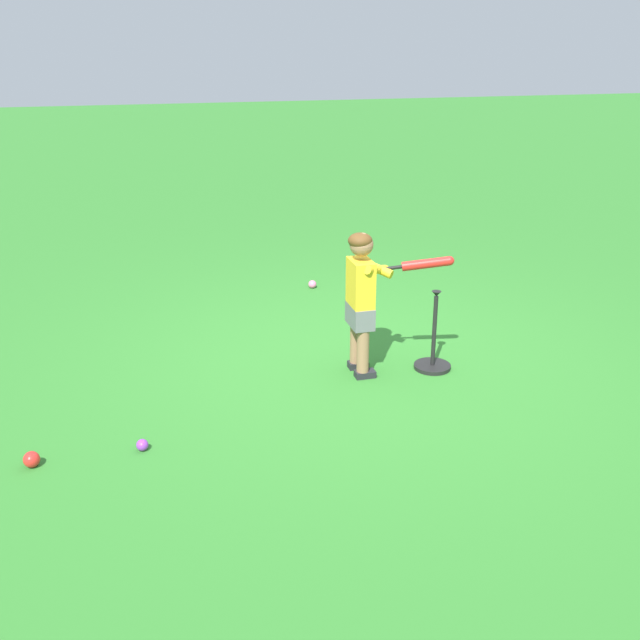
# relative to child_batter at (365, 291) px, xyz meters

# --- Properties ---
(ground_plane) EXTENTS (40.00, 40.00, 0.00)m
(ground_plane) POSITION_rel_child_batter_xyz_m (0.28, -0.02, -0.65)
(ground_plane) COLOR #2D7528
(child_batter) EXTENTS (0.33, 0.75, 1.08)m
(child_batter) POSITION_rel_child_batter_xyz_m (0.00, 0.00, 0.00)
(child_batter) COLOR #232328
(child_batter) RESTS_ON ground
(play_ball_far_left) EXTENTS (0.10, 0.10, 0.10)m
(play_ball_far_left) POSITION_rel_child_batter_xyz_m (-0.83, 2.27, -0.60)
(play_ball_far_left) COLOR red
(play_ball_far_left) RESTS_ON ground
(play_ball_behind_batter) EXTENTS (0.08, 0.08, 0.08)m
(play_ball_behind_batter) POSITION_rel_child_batter_xyz_m (1.99, -0.04, -0.61)
(play_ball_behind_batter) COLOR pink
(play_ball_behind_batter) RESTS_ON ground
(play_ball_by_bucket) EXTENTS (0.07, 0.07, 0.07)m
(play_ball_by_bucket) POSITION_rel_child_batter_xyz_m (-0.78, 1.63, -0.61)
(play_ball_by_bucket) COLOR purple
(play_ball_by_bucket) RESTS_ON ground
(batting_tee) EXTENTS (0.28, 0.28, 0.62)m
(batting_tee) POSITION_rel_child_batter_xyz_m (-0.04, -0.53, -0.55)
(batting_tee) COLOR black
(batting_tee) RESTS_ON ground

